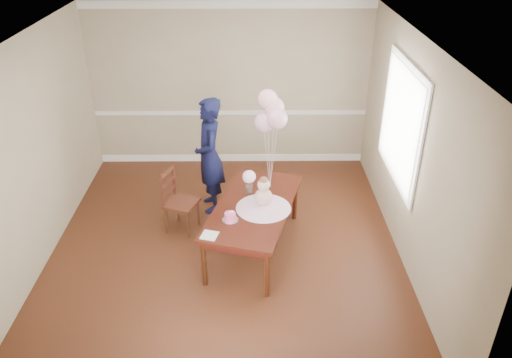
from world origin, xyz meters
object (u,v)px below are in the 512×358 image
at_px(dining_table_top, 254,206).
at_px(woman, 209,156).
at_px(birthday_cake, 230,216).
at_px(dining_chair_seat, 181,203).

bearing_deg(dining_table_top, woman, 136.89).
bearing_deg(birthday_cake, dining_table_top, 50.67).
xyz_separation_m(dining_table_top, dining_chair_seat, (-0.98, 0.46, -0.24)).
relative_size(birthday_cake, woman, 0.08).
distance_m(dining_table_top, woman, 1.20).
bearing_deg(birthday_cake, dining_chair_seat, 131.02).
xyz_separation_m(dining_table_top, birthday_cake, (-0.28, -0.34, 0.07)).
relative_size(dining_table_top, dining_chair_seat, 4.51).
bearing_deg(woman, birthday_cake, 2.72).
xyz_separation_m(birthday_cake, woman, (-0.34, 1.35, 0.12)).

